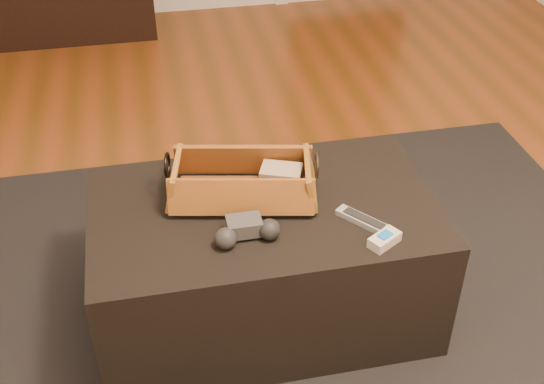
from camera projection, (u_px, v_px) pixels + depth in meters
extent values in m
cube|color=brown|center=(202.00, 332.00, 2.15)|extent=(5.00, 5.50, 0.01)
cube|color=white|center=(149.00, 3.00, 4.27)|extent=(5.00, 0.04, 0.12)
cube|color=black|center=(268.00, 321.00, 2.17)|extent=(2.60, 2.00, 0.01)
cube|color=black|center=(264.00, 260.00, 2.08)|extent=(1.00, 0.60, 0.42)
cube|color=black|center=(235.00, 193.00, 1.96)|extent=(0.23, 0.07, 0.02)
cube|color=tan|center=(281.00, 177.00, 1.99)|extent=(0.14, 0.12, 0.06)
cube|color=brown|center=(243.00, 195.00, 1.99)|extent=(0.40, 0.25, 0.01)
cube|color=#975422|center=(243.00, 159.00, 2.03)|extent=(0.41, 0.12, 0.11)
cube|color=#9D6023|center=(241.00, 197.00, 1.88)|extent=(0.41, 0.12, 0.11)
cube|color=#9C6A23|center=(310.00, 178.00, 1.95)|extent=(0.08, 0.21, 0.11)
cube|color=#B27728|center=(174.00, 178.00, 1.95)|extent=(0.08, 0.21, 0.11)
torus|color=#2D271E|center=(317.00, 165.00, 1.93)|extent=(0.02, 0.08, 0.08)
torus|color=black|center=(167.00, 165.00, 1.93)|extent=(0.02, 0.08, 0.08)
cube|color=#37373A|center=(244.00, 226.00, 1.83)|extent=(0.09, 0.07, 0.04)
sphere|color=#232325|center=(226.00, 238.00, 1.79)|extent=(0.07, 0.07, 0.06)
sphere|color=black|center=(269.00, 229.00, 1.82)|extent=(0.07, 0.07, 0.06)
cube|color=#A1A4A9|center=(364.00, 221.00, 1.89)|extent=(0.14, 0.16, 0.02)
cube|color=black|center=(364.00, 218.00, 1.88)|extent=(0.10, 0.11, 0.00)
cube|color=beige|center=(384.00, 240.00, 1.81)|extent=(0.10, 0.09, 0.03)
cube|color=blue|center=(385.00, 235.00, 1.80)|extent=(0.05, 0.04, 0.01)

